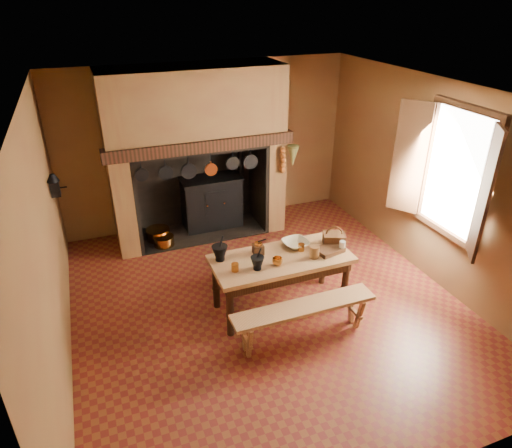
% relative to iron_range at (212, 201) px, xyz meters
% --- Properties ---
extents(floor, '(5.50, 5.50, 0.00)m').
position_rel_iron_range_xyz_m(floor, '(0.04, -2.45, -0.48)').
color(floor, '#602E17').
rests_on(floor, ground).
extents(ceiling, '(5.50, 5.50, 0.00)m').
position_rel_iron_range_xyz_m(ceiling, '(0.04, -2.45, 2.32)').
color(ceiling, silver).
rests_on(ceiling, back_wall).
extents(back_wall, '(5.00, 0.02, 2.80)m').
position_rel_iron_range_xyz_m(back_wall, '(0.04, 0.30, 0.92)').
color(back_wall, olive).
rests_on(back_wall, floor).
extents(wall_left, '(0.02, 5.50, 2.80)m').
position_rel_iron_range_xyz_m(wall_left, '(-2.46, -2.45, 0.92)').
color(wall_left, olive).
rests_on(wall_left, floor).
extents(wall_right, '(0.02, 5.50, 2.80)m').
position_rel_iron_range_xyz_m(wall_right, '(2.54, -2.45, 0.92)').
color(wall_right, olive).
rests_on(wall_right, floor).
extents(wall_front, '(5.00, 0.02, 2.80)m').
position_rel_iron_range_xyz_m(wall_front, '(0.04, -5.20, 0.92)').
color(wall_front, olive).
rests_on(wall_front, floor).
extents(chimney_breast, '(2.95, 0.96, 2.80)m').
position_rel_iron_range_xyz_m(chimney_breast, '(-0.26, -0.14, 1.33)').
color(chimney_breast, olive).
rests_on(chimney_breast, floor).
extents(iron_range, '(1.12, 0.55, 1.60)m').
position_rel_iron_range_xyz_m(iron_range, '(0.00, 0.00, 0.00)').
color(iron_range, black).
rests_on(iron_range, floor).
extents(hearth_pans, '(0.51, 0.62, 0.20)m').
position_rel_iron_range_xyz_m(hearth_pans, '(-1.01, -0.23, -0.39)').
color(hearth_pans, '#B36F29').
rests_on(hearth_pans, floor).
extents(hanging_pans, '(1.92, 0.29, 0.27)m').
position_rel_iron_range_xyz_m(hanging_pans, '(-0.30, -0.64, 0.88)').
color(hanging_pans, black).
rests_on(hanging_pans, chimney_breast).
extents(onion_string, '(0.12, 0.10, 0.46)m').
position_rel_iron_range_xyz_m(onion_string, '(1.04, -0.66, 0.85)').
color(onion_string, '#AC491F').
rests_on(onion_string, chimney_breast).
extents(herb_bunch, '(0.20, 0.20, 0.35)m').
position_rel_iron_range_xyz_m(herb_bunch, '(1.22, -0.66, 0.90)').
color(herb_bunch, brown).
rests_on(herb_bunch, chimney_breast).
extents(window, '(0.39, 1.75, 1.76)m').
position_rel_iron_range_xyz_m(window, '(2.39, -2.85, 1.22)').
color(window, white).
rests_on(window, wall_right).
extents(wall_coffee_mill, '(0.23, 0.16, 0.31)m').
position_rel_iron_range_xyz_m(wall_coffee_mill, '(-2.38, -0.90, 1.03)').
color(wall_coffee_mill, black).
rests_on(wall_coffee_mill, wall_left).
extents(work_table, '(1.79, 0.79, 0.77)m').
position_rel_iron_range_xyz_m(work_table, '(0.19, -2.56, 0.17)').
color(work_table, tan).
rests_on(work_table, floor).
extents(bench_front, '(1.78, 0.31, 0.50)m').
position_rel_iron_range_xyz_m(bench_front, '(0.19, -3.25, -0.11)').
color(bench_front, tan).
rests_on(bench_front, floor).
extents(bench_back, '(1.47, 0.26, 0.41)m').
position_rel_iron_range_xyz_m(bench_back, '(0.19, -1.86, -0.17)').
color(bench_back, tan).
rests_on(bench_back, floor).
extents(mortar_large, '(0.20, 0.20, 0.34)m').
position_rel_iron_range_xyz_m(mortar_large, '(-0.56, -2.36, 0.40)').
color(mortar_large, black).
rests_on(mortar_large, work_table).
extents(mortar_small, '(0.17, 0.17, 0.29)m').
position_rel_iron_range_xyz_m(mortar_small, '(-0.19, -2.71, 0.39)').
color(mortar_small, black).
rests_on(mortar_small, work_table).
extents(coffee_grinder, '(0.18, 0.13, 0.20)m').
position_rel_iron_range_xyz_m(coffee_grinder, '(-0.05, -2.38, 0.37)').
color(coffee_grinder, '#331F10').
rests_on(coffee_grinder, work_table).
extents(brass_mug_a, '(0.10, 0.10, 0.10)m').
position_rel_iron_range_xyz_m(brass_mug_a, '(-0.46, -2.66, 0.34)').
color(brass_mug_a, '#B36F29').
rests_on(brass_mug_a, work_table).
extents(brass_mug_b, '(0.10, 0.10, 0.10)m').
position_rel_iron_range_xyz_m(brass_mug_b, '(0.50, -2.51, 0.34)').
color(brass_mug_b, '#B36F29').
rests_on(brass_mug_b, work_table).
extents(mixing_bowl, '(0.37, 0.37, 0.08)m').
position_rel_iron_range_xyz_m(mixing_bowl, '(0.47, -2.38, 0.33)').
color(mixing_bowl, '#B4AD8A').
rests_on(mixing_bowl, work_table).
extents(stoneware_crock, '(0.17, 0.17, 0.16)m').
position_rel_iron_range_xyz_m(stoneware_crock, '(0.58, -2.72, 0.37)').
color(stoneware_crock, brown).
rests_on(stoneware_crock, work_table).
extents(glass_jar, '(0.09, 0.09, 0.14)m').
position_rel_iron_range_xyz_m(glass_jar, '(0.99, -2.71, 0.36)').
color(glass_jar, beige).
rests_on(glass_jar, work_table).
extents(wicker_basket, '(0.34, 0.30, 0.27)m').
position_rel_iron_range_xyz_m(wicker_basket, '(0.97, -2.52, 0.38)').
color(wicker_basket, '#452314').
rests_on(wicker_basket, work_table).
extents(wooden_tray, '(0.39, 0.31, 0.06)m').
position_rel_iron_range_xyz_m(wooden_tray, '(0.82, -2.67, 0.32)').
color(wooden_tray, '#331F10').
rests_on(wooden_tray, work_table).
extents(brass_cup, '(0.16, 0.16, 0.10)m').
position_rel_iron_range_xyz_m(brass_cup, '(0.07, -2.71, 0.34)').
color(brass_cup, '#B36F29').
rests_on(brass_cup, work_table).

